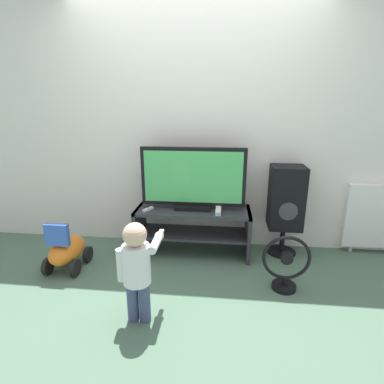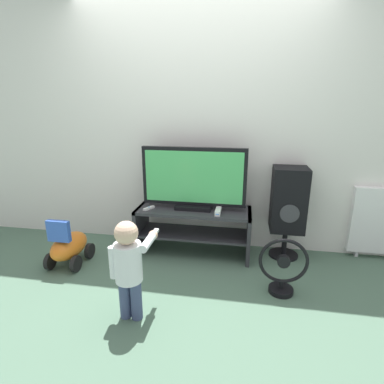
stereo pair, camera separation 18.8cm
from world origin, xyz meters
name	(u,v)px [view 1 (the left image)]	position (x,y,z in m)	size (l,w,h in m)	color
ground_plane	(191,262)	(0.00, 0.00, 0.00)	(16.00, 16.00, 0.00)	#4C6B56
wall_back	(196,125)	(0.00, 0.50, 1.30)	(10.00, 0.06, 2.60)	silver
tv_stand	(193,224)	(0.00, 0.21, 0.32)	(1.16, 0.42, 0.49)	#2D2D33
television	(193,179)	(0.00, 0.23, 0.79)	(1.04, 0.20, 0.62)	black
game_console	(218,210)	(0.26, 0.13, 0.51)	(0.05, 0.19, 0.05)	white
remote_primary	(148,209)	(-0.44, 0.13, 0.50)	(0.09, 0.13, 0.03)	white
child	(137,264)	(-0.28, -0.84, 0.45)	(0.29, 0.44, 0.76)	#3F4C72
speaker_tower	(286,200)	(0.93, 0.31, 0.59)	(0.33, 0.30, 0.93)	black
floor_fan	(286,265)	(0.84, -0.35, 0.22)	(0.40, 0.20, 0.49)	black
ride_on_toy	(67,250)	(-1.15, -0.22, 0.19)	(0.31, 0.47, 0.50)	orange
radiator	(380,217)	(1.92, 0.43, 0.40)	(0.71, 0.08, 0.74)	white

